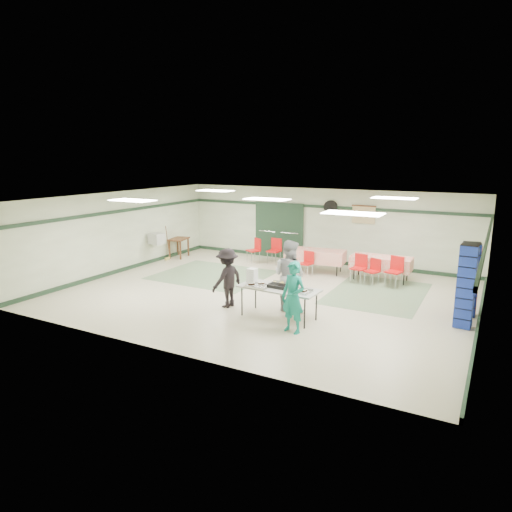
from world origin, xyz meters
The scene contains 42 objects.
floor centered at (0.00, 0.00, 0.00)m, with size 11.00×11.00×0.00m, color #BFB39A.
ceiling centered at (0.00, 0.00, 2.70)m, with size 11.00×11.00×0.00m, color silver.
wall_back centered at (0.00, 4.50, 1.35)m, with size 11.00×11.00×0.00m, color beige.
wall_front centered at (0.00, -4.50, 1.35)m, with size 11.00×11.00×0.00m, color beige.
wall_left centered at (-5.50, 0.00, 1.35)m, with size 9.00×9.00×0.00m, color beige.
wall_right centered at (5.50, 0.00, 1.35)m, with size 9.00×9.00×0.00m, color beige.
trim_back centered at (0.00, 4.47, 2.05)m, with size 11.00×0.06×0.10m, color #1B3221.
baseboard_back centered at (0.00, 4.47, 0.06)m, with size 11.00×0.06×0.12m, color #1B3221.
trim_left centered at (-5.47, 0.00, 2.05)m, with size 9.00×0.06×0.10m, color #1B3221.
baseboard_left centered at (-5.47, 0.00, 0.06)m, with size 9.00×0.06×0.12m, color #1B3221.
trim_right centered at (5.47, 0.00, 2.05)m, with size 9.00×0.06×0.10m, color #1B3221.
baseboard_right centered at (5.47, 0.00, 0.06)m, with size 9.00×0.06×0.12m, color #1B3221.
green_patch_a centered at (-2.50, 1.00, 0.00)m, with size 3.50×3.00×0.01m, color gray.
green_patch_b centered at (2.80, 1.50, 0.00)m, with size 2.50×3.50×0.01m, color gray.
double_door_left centered at (-2.20, 4.44, 1.05)m, with size 0.90×0.06×2.10m, color gray.
double_door_right centered at (-1.25, 4.44, 1.05)m, with size 0.90×0.06×2.10m, color gray.
door_frame centered at (-1.73, 4.42, 1.05)m, with size 2.00×0.03×2.15m, color #1B3221.
wall_fan centered at (0.30, 4.44, 2.05)m, with size 0.50×0.50×0.10m, color black.
scroll_banner centered at (1.50, 4.44, 1.85)m, with size 0.80×0.02×0.60m, color tan.
serving_table centered at (1.18, -1.66, 0.72)m, with size 2.00×0.91×0.76m.
sheet_tray_right centered at (1.74, -1.75, 0.77)m, with size 0.55×0.42×0.02m, color silver.
sheet_tray_mid centered at (1.13, -1.49, 0.77)m, with size 0.62×0.47×0.02m, color silver.
sheet_tray_left centered at (0.70, -1.83, 0.77)m, with size 0.56×0.43×0.02m, color silver.
baking_pan centered at (1.18, -1.68, 0.80)m, with size 0.48×0.30×0.08m, color black.
foam_box_stack centered at (0.40, -1.58, 0.94)m, with size 0.22×0.20×0.36m, color white.
volunteer_teal centered at (1.85, -2.34, 0.80)m, with size 0.59×0.38×1.60m, color #127F6F.
volunteer_grey centered at (1.16, -1.03, 0.90)m, with size 0.88×0.69×1.81m, color #96969B.
volunteer_dark centered at (-0.36, -1.53, 0.77)m, with size 0.99×0.57×1.54m, color black.
dining_table_a centered at (2.52, 2.97, 0.57)m, with size 1.86×0.86×0.77m.
dining_table_b centered at (0.32, 2.97, 0.57)m, with size 2.04×1.10×0.77m.
chair_a centered at (2.44, 2.39, 0.49)m, with size 0.48×0.48×0.80m.
chair_b centered at (2.00, 2.41, 0.54)m, with size 0.48×0.48×0.88m.
chair_c centered at (3.07, 2.41, 0.57)m, with size 0.53×0.53×0.92m.
chair_d centered at (0.27, 2.40, 0.49)m, with size 0.44×0.44×0.81m.
chair_loose_a centered at (-1.42, 3.46, 0.57)m, with size 0.45×0.45×0.92m.
chair_loose_b centered at (-2.12, 3.25, 0.55)m, with size 0.57×0.57×0.90m.
crate_stack_blue_a centered at (5.15, -0.22, 0.96)m, with size 0.37×0.37×1.93m, color #1A3A9C.
crate_stack_red centered at (5.15, 0.67, 0.87)m, with size 0.38×0.38×1.73m, color #A21018.
crate_stack_blue_b centered at (5.15, 0.71, 0.91)m, with size 0.40×0.40×1.81m, color #1A3A9C.
printer_table centered at (-5.15, 2.65, 0.64)m, with size 0.73×0.97×0.74m.
office_printer centered at (-5.15, 1.37, 0.94)m, with size 0.48×0.42×0.38m, color #A9A9A4.
broom centered at (-5.23, 2.08, 0.67)m, with size 0.03×0.03×1.29m, color brown.
Camera 1 is at (5.67, -11.14, 3.82)m, focal length 32.00 mm.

